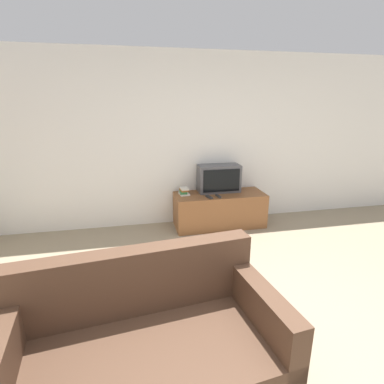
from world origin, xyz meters
name	(u,v)px	position (x,y,z in m)	size (l,w,h in m)	color
ground_plane	(283,375)	(0.00, 0.00, 0.00)	(14.00, 14.00, 0.00)	gray
wall_back	(194,141)	(0.00, 3.03, 1.30)	(9.00, 0.06, 2.60)	white
tv_stand	(219,210)	(0.34, 2.71, 0.26)	(1.38, 0.55, 0.52)	brown
television	(219,178)	(0.35, 2.83, 0.74)	(0.65, 0.30, 0.42)	#4C4C51
couch	(146,355)	(-0.96, 0.09, 0.30)	(1.82, 1.08, 0.90)	#4C3323
book_stack	(184,191)	(-0.21, 2.78, 0.57)	(0.16, 0.22, 0.11)	silver
remote_on_stand	(218,196)	(0.27, 2.55, 0.54)	(0.06, 0.15, 0.02)	#2D2D2D
remote_secondary	(209,197)	(0.12, 2.54, 0.54)	(0.08, 0.15, 0.02)	#2D2D2D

